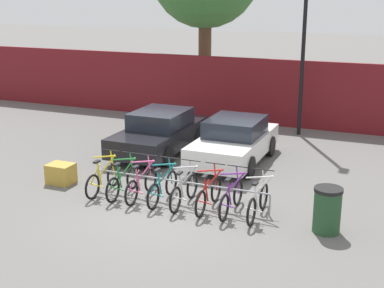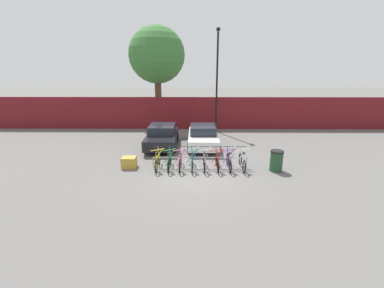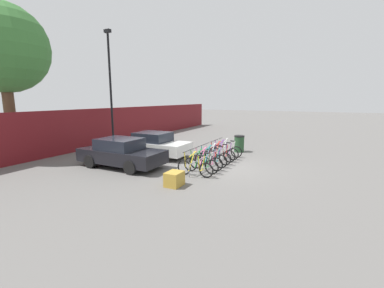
{
  "view_description": "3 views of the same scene",
  "coord_description": "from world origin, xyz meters",
  "px_view_note": "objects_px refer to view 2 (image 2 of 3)",
  "views": [
    {
      "loc": [
        5.32,
        -10.83,
        5.11
      ],
      "look_at": [
        -0.12,
        2.21,
        1.09
      ],
      "focal_mm": 50.0,
      "sensor_mm": 36.0,
      "label": 1
    },
    {
      "loc": [
        -0.11,
        -11.45,
        4.82
      ],
      "look_at": [
        -0.25,
        2.36,
        0.76
      ],
      "focal_mm": 24.0,
      "sensor_mm": 36.0,
      "label": 2
    },
    {
      "loc": [
        -11.46,
        -4.16,
        3.29
      ],
      "look_at": [
        -0.34,
        1.49,
        1.07
      ],
      "focal_mm": 24.0,
      "sensor_mm": 36.0,
      "label": 3
    }
  ],
  "objects_px": {
    "car_black": "(162,136)",
    "lamp_post": "(217,78)",
    "bicycle_pink": "(180,162)",
    "bicycle_purple": "(229,162)",
    "bicycle_green": "(169,162)",
    "bicycle_red": "(217,162)",
    "bicycle_white": "(242,162)",
    "tree_behind_hoarding": "(157,56)",
    "bicycle_silver": "(204,162)",
    "cargo_crate": "(129,162)",
    "bike_rack": "(200,159)",
    "bicycle_teal": "(192,162)",
    "bicycle_yellow": "(158,162)",
    "trash_bin": "(276,161)",
    "car_white": "(203,136)"
  },
  "relations": [
    {
      "from": "car_black",
      "to": "lamp_post",
      "type": "xyz_separation_m",
      "value": [
        3.74,
        4.1,
        3.49
      ]
    },
    {
      "from": "bicycle_pink",
      "to": "bicycle_purple",
      "type": "distance_m",
      "value": 2.42
    },
    {
      "from": "bicycle_purple",
      "to": "lamp_post",
      "type": "bearing_deg",
      "value": 88.88
    },
    {
      "from": "bicycle_green",
      "to": "bicycle_red",
      "type": "bearing_deg",
      "value": -1.44
    },
    {
      "from": "bicycle_white",
      "to": "tree_behind_hoarding",
      "type": "height_order",
      "value": "tree_behind_hoarding"
    },
    {
      "from": "bicycle_purple",
      "to": "bicycle_pink",
      "type": "bearing_deg",
      "value": 178.64
    },
    {
      "from": "bicycle_silver",
      "to": "cargo_crate",
      "type": "bearing_deg",
      "value": -179.55
    },
    {
      "from": "bike_rack",
      "to": "cargo_crate",
      "type": "relative_size",
      "value": 6.79
    },
    {
      "from": "bike_rack",
      "to": "bicycle_silver",
      "type": "relative_size",
      "value": 2.78
    },
    {
      "from": "bicycle_teal",
      "to": "lamp_post",
      "type": "bearing_deg",
      "value": 79.44
    },
    {
      "from": "bicycle_teal",
      "to": "bicycle_green",
      "type": "bearing_deg",
      "value": -177.92
    },
    {
      "from": "lamp_post",
      "to": "bicycle_yellow",
      "type": "bearing_deg",
      "value": -113.8
    },
    {
      "from": "bicycle_purple",
      "to": "trash_bin",
      "type": "distance_m",
      "value": 2.29
    },
    {
      "from": "car_black",
      "to": "bicycle_pink",
      "type": "bearing_deg",
      "value": -70.7
    },
    {
      "from": "bicycle_yellow",
      "to": "trash_bin",
      "type": "xyz_separation_m",
      "value": [
        5.83,
        -0.19,
        0.14
      ]
    },
    {
      "from": "bicycle_white",
      "to": "car_black",
      "type": "xyz_separation_m",
      "value": [
        -4.43,
        3.87,
        0.31
      ]
    },
    {
      "from": "bicycle_yellow",
      "to": "lamp_post",
      "type": "bearing_deg",
      "value": 66.84
    },
    {
      "from": "bicycle_teal",
      "to": "car_black",
      "type": "distance_m",
      "value": 4.35
    },
    {
      "from": "bicycle_silver",
      "to": "cargo_crate",
      "type": "height_order",
      "value": "bicycle_silver"
    },
    {
      "from": "bicycle_yellow",
      "to": "bicycle_white",
      "type": "xyz_separation_m",
      "value": [
        4.21,
        0.0,
        0.0
      ]
    },
    {
      "from": "bicycle_green",
      "to": "bicycle_silver",
      "type": "bearing_deg",
      "value": -1.44
    },
    {
      "from": "car_white",
      "to": "bicycle_pink",
      "type": "bearing_deg",
      "value": -108.2
    },
    {
      "from": "bicycle_pink",
      "to": "car_black",
      "type": "relative_size",
      "value": 0.4
    },
    {
      "from": "bicycle_pink",
      "to": "cargo_crate",
      "type": "bearing_deg",
      "value": 175.94
    },
    {
      "from": "bicycle_yellow",
      "to": "bicycle_teal",
      "type": "xyz_separation_m",
      "value": [
        1.73,
        0.0,
        0.0
      ]
    },
    {
      "from": "bicycle_red",
      "to": "lamp_post",
      "type": "xyz_separation_m",
      "value": [
        0.55,
        7.97,
        3.8
      ]
    },
    {
      "from": "bike_rack",
      "to": "bicycle_purple",
      "type": "distance_m",
      "value": 1.46
    },
    {
      "from": "bicycle_teal",
      "to": "bicycle_purple",
      "type": "height_order",
      "value": "same"
    },
    {
      "from": "car_black",
      "to": "trash_bin",
      "type": "height_order",
      "value": "car_black"
    },
    {
      "from": "bicycle_purple",
      "to": "bicycle_white",
      "type": "relative_size",
      "value": 1.0
    },
    {
      "from": "bicycle_white",
      "to": "car_white",
      "type": "height_order",
      "value": "car_white"
    },
    {
      "from": "car_white",
      "to": "trash_bin",
      "type": "distance_m",
      "value": 5.27
    },
    {
      "from": "bicycle_purple",
      "to": "bicycle_white",
      "type": "distance_m",
      "value": 0.66
    },
    {
      "from": "bicycle_pink",
      "to": "trash_bin",
      "type": "distance_m",
      "value": 4.71
    },
    {
      "from": "bicycle_purple",
      "to": "car_white",
      "type": "bearing_deg",
      "value": 106.01
    },
    {
      "from": "bicycle_white",
      "to": "car_black",
      "type": "distance_m",
      "value": 5.89
    },
    {
      "from": "bicycle_white",
      "to": "bike_rack",
      "type": "bearing_deg",
      "value": 178.45
    },
    {
      "from": "car_black",
      "to": "bicycle_red",
      "type": "bearing_deg",
      "value": -50.44
    },
    {
      "from": "tree_behind_hoarding",
      "to": "bicycle_pink",
      "type": "bearing_deg",
      "value": -77.04
    },
    {
      "from": "bicycle_red",
      "to": "bicycle_pink",
      "type": "bearing_deg",
      "value": 177.79
    },
    {
      "from": "bicycle_pink",
      "to": "lamp_post",
      "type": "height_order",
      "value": "lamp_post"
    },
    {
      "from": "bicycle_silver",
      "to": "car_white",
      "type": "distance_m",
      "value": 3.79
    },
    {
      "from": "bicycle_pink",
      "to": "bicycle_teal",
      "type": "relative_size",
      "value": 1.0
    },
    {
      "from": "bicycle_teal",
      "to": "lamp_post",
      "type": "height_order",
      "value": "lamp_post"
    },
    {
      "from": "tree_behind_hoarding",
      "to": "bicycle_yellow",
      "type": "bearing_deg",
      "value": -82.86
    },
    {
      "from": "bike_rack",
      "to": "tree_behind_hoarding",
      "type": "distance_m",
      "value": 12.4
    },
    {
      "from": "bicycle_purple",
      "to": "cargo_crate",
      "type": "distance_m",
      "value": 5.02
    },
    {
      "from": "car_black",
      "to": "cargo_crate",
      "type": "height_order",
      "value": "car_black"
    },
    {
      "from": "bicycle_pink",
      "to": "tree_behind_hoarding",
      "type": "relative_size",
      "value": 0.21
    },
    {
      "from": "bicycle_red",
      "to": "cargo_crate",
      "type": "distance_m",
      "value": 4.44
    }
  ]
}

